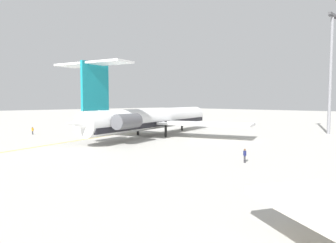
# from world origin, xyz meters

# --- Properties ---
(ground) EXTENTS (393.45, 393.45, 0.00)m
(ground) POSITION_xyz_m (0.00, 0.00, 0.00)
(ground) COLOR #B7B5AD
(main_jetliner) EXTENTS (46.09, 41.26, 13.64)m
(main_jetliner) POSITION_xyz_m (2.29, 13.13, 3.72)
(main_jetliner) COLOR white
(main_jetliner) RESTS_ON ground
(ground_crew_near_nose) EXTENTS (0.38, 0.27, 1.66)m
(ground_crew_near_nose) POSITION_xyz_m (-13.09, -11.18, 1.05)
(ground_crew_near_nose) COLOR black
(ground_crew_near_nose) RESTS_ON ground
(ground_crew_near_tail) EXTENTS (0.43, 0.27, 1.70)m
(ground_crew_near_tail) POSITION_xyz_m (19.06, -7.47, 1.08)
(ground_crew_near_tail) COLOR black
(ground_crew_near_tail) RESTS_ON ground
(ground_crew_portside) EXTENTS (0.35, 0.30, 1.70)m
(ground_crew_portside) POSITION_xyz_m (-18.45, -7.09, 1.08)
(ground_crew_portside) COLOR black
(ground_crew_portside) RESTS_ON ground
(ground_crew_starboard) EXTENTS (0.27, 0.43, 1.69)m
(ground_crew_starboard) POSITION_xyz_m (12.78, 41.75, 1.07)
(ground_crew_starboard) COLOR black
(ground_crew_starboard) RESTS_ON ground
(safety_cone_nose) EXTENTS (0.40, 0.40, 0.55)m
(safety_cone_nose) POSITION_xyz_m (-15.48, -14.61, 0.28)
(safety_cone_nose) COLOR #EA590F
(safety_cone_nose) RESTS_ON ground
(safety_cone_wingtip) EXTENTS (0.40, 0.40, 0.55)m
(safety_cone_wingtip) POSITION_xyz_m (-18.14, -15.04, 0.28)
(safety_cone_wingtip) COLOR #EA590F
(safety_cone_wingtip) RESTS_ON ground
(taxiway_centreline) EXTENTS (71.16, 23.12, 0.01)m
(taxiway_centreline) POSITION_xyz_m (1.02, 3.63, 0.00)
(taxiway_centreline) COLOR gold
(taxiway_centreline) RESTS_ON ground
(light_mast) EXTENTS (4.00, 0.70, 26.57)m
(light_mast) POSITION_xyz_m (-28.91, 37.94, 14.50)
(light_mast) COLOR slate
(light_mast) RESTS_ON ground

